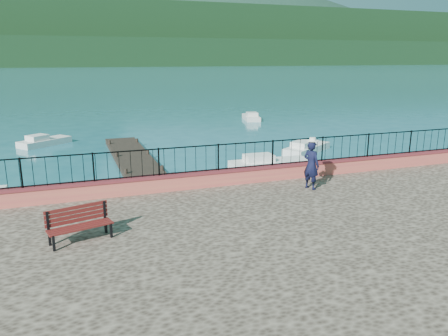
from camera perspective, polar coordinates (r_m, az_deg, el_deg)
ground at (r=13.57m, az=5.74°, el=-11.20°), size 2000.00×2000.00×0.00m
parapet at (r=16.25m, az=0.26°, el=-1.18°), size 28.00×0.46×0.58m
railing at (r=16.06m, az=0.26°, el=1.45°), size 27.00×0.05×0.95m
dock at (r=23.94m, az=-11.15°, el=0.29°), size 2.00×16.00×0.30m
far_forest at (r=311.07m, az=-19.48°, el=14.05°), size 900.00×60.00×18.00m
foothills at (r=371.40m, az=-19.81°, el=15.94°), size 900.00×120.00×44.00m
companion_hill at (r=613.91m, az=1.72°, el=13.70°), size 448.00×384.00×180.00m
park_bench at (r=11.93m, az=-18.26°, el=-7.81°), size 1.70×0.94×0.90m
person at (r=15.89m, az=11.33°, el=0.37°), size 0.63×0.75×1.76m
hat at (r=15.69m, az=11.49°, el=3.70°), size 0.44×0.44×0.12m
boat_0 at (r=19.53m, az=-26.91°, el=-3.44°), size 4.03×1.86×0.80m
boat_1 at (r=23.69m, az=6.02°, el=0.96°), size 4.41×1.48×0.80m
boat_2 at (r=28.05m, az=10.78°, el=2.87°), size 4.07×3.24×0.80m
boat_3 at (r=32.16m, az=-22.40°, el=3.48°), size 3.55×3.14×0.80m
boat_5 at (r=42.15m, az=3.56°, el=6.84°), size 2.09×3.60×0.80m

